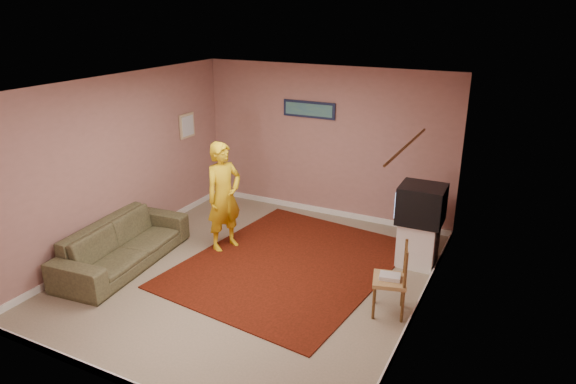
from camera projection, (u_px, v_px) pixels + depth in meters
The scene contains 26 objects.
ground at pixel (253, 274), 7.12m from camera, with size 5.00×5.00×0.00m, color gray.
wall_back at pixel (325, 143), 8.77m from camera, with size 4.50×0.02×2.60m, color #A7746D.
wall_front at pixel (108, 269), 4.57m from camera, with size 4.50×0.02×2.60m, color #A7746D.
wall_left at pixel (120, 163), 7.62m from camera, with size 0.02×5.00×2.60m, color #A7746D.
wall_right at pixel (425, 216), 5.72m from camera, with size 0.02×5.00×2.60m, color #A7746D.
ceiling at pixel (248, 85), 6.22m from camera, with size 4.50×5.00×0.02m, color white.
baseboard_back at pixel (323, 210), 9.19m from camera, with size 4.50×0.02×0.10m, color white.
baseboard_front at pixel (124, 382), 5.01m from camera, with size 4.50×0.02×0.10m, color white.
baseboard_left at pixel (130, 240), 8.04m from camera, with size 0.02×5.00×0.10m, color white.
baseboard_right at pixel (414, 312), 6.15m from camera, with size 0.02×5.00×0.10m, color white.
window at pixel (404, 234), 4.92m from camera, with size 0.01×1.10×1.50m, color black.
curtain_sheer at pixel (397, 259), 4.86m from camera, with size 0.01×0.75×2.10m, color white.
curtain_floral at pixel (413, 231), 5.46m from camera, with size 0.01×0.35×2.10m, color beige.
curtain_rod at pixel (407, 146), 4.64m from camera, with size 0.02×0.02×1.40m, color brown.
picture_back at pixel (309, 109), 8.68m from camera, with size 0.95×0.04×0.28m.
picture_left at pixel (187, 126), 8.86m from camera, with size 0.04×0.38×0.42m.
area_rug at pixel (289, 263), 7.39m from camera, with size 2.63×3.29×0.02m, color black.
tv_cabinet at pixel (418, 243), 7.29m from camera, with size 0.52×0.47×0.66m, color white.
crt_tv at pixel (421, 204), 7.08m from camera, with size 0.64×0.57×0.53m.
chair_a at pixel (426, 215), 7.72m from camera, with size 0.48×0.47×0.48m.
dvd_player at pixel (426, 219), 7.74m from camera, with size 0.35×0.25×0.06m, color #B1B0B6.
blue_throw at pixel (430, 200), 7.82m from camera, with size 0.42×0.05×0.44m, color #98B7F8.
chair_b at pixel (390, 272), 6.05m from camera, with size 0.48×0.50×0.49m.
game_console at pixel (390, 277), 6.07m from camera, with size 0.24×0.18×0.05m, color silver.
sofa at pixel (123, 244), 7.29m from camera, with size 2.15×0.84×0.63m, color brown.
person at pixel (224, 197), 7.63m from camera, with size 0.61×0.40×1.66m, color gold.
Camera 1 is at (3.26, -5.40, 3.52)m, focal length 32.00 mm.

